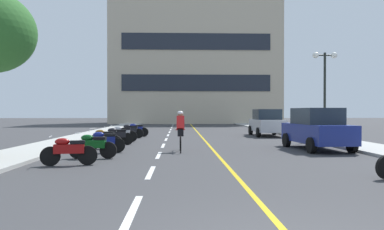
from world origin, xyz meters
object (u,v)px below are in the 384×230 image
parked_car_mid (267,122)px  motorcycle_9 (136,129)px  motorcycle_5 (104,138)px  motorcycle_6 (116,136)px  motorcycle_3 (92,145)px  motorcycle_2 (69,150)px  motorcycle_7 (121,133)px  motorcycle_8 (130,131)px  cyclist_rider (180,130)px  street_lamp_mid (325,75)px  motorcycle_4 (103,141)px  parked_car_near (317,129)px

parked_car_mid → motorcycle_9: bearing=-178.2°
motorcycle_5 → motorcycle_6: 1.86m
motorcycle_3 → motorcycle_6: 5.34m
motorcycle_2 → motorcycle_5: same height
motorcycle_7 → motorcycle_8: (0.08, 2.87, 0.00)m
parked_car_mid → motorcycle_8: 9.23m
parked_car_mid → motorcycle_8: parked_car_mid is taller
parked_car_mid → motorcycle_9: size_ratio=2.49×
motorcycle_2 → motorcycle_8: bearing=88.4°
motorcycle_5 → motorcycle_9: 8.21m
parked_car_mid → cyclist_rider: 11.40m
motorcycle_9 → cyclist_rider: size_ratio=0.96×
street_lamp_mid → motorcycle_2: size_ratio=2.98×
motorcycle_4 → motorcycle_5: same height
motorcycle_3 → motorcycle_8: bearing=90.1°
motorcycle_3 → motorcycle_2: bearing=-101.3°
motorcycle_4 → motorcycle_8: 8.36m
motorcycle_7 → motorcycle_9: 4.43m
parked_car_mid → motorcycle_6: 11.25m
motorcycle_3 → motorcycle_9: 11.68m
parked_car_near → motorcycle_3: (-9.07, -2.81, -0.44)m
motorcycle_2 → motorcycle_3: (0.34, 1.69, 0.00)m
motorcycle_2 → motorcycle_6: same height
cyclist_rider → motorcycle_4: bearing=-172.2°
cyclist_rider → motorcycle_5: bearing=159.4°
motorcycle_7 → motorcycle_8: size_ratio=1.00×
street_lamp_mid → motorcycle_7: (-11.72, -1.14, -3.34)m
street_lamp_mid → motorcycle_4: 13.77m
parked_car_mid → motorcycle_8: (-9.04, -1.82, -0.44)m
parked_car_near → motorcycle_7: (-9.16, 4.45, -0.44)m
motorcycle_7 → motorcycle_8: same height
motorcycle_5 → motorcycle_9: same height
motorcycle_9 → cyclist_rider: cyclist_rider is taller
motorcycle_8 → parked_car_near: bearing=-38.9°
motorcycle_6 → motorcycle_7: bearing=90.8°
parked_car_near → motorcycle_8: 11.68m
street_lamp_mid → motorcycle_3: 14.73m
motorcycle_2 → motorcycle_3: bearing=78.7°
street_lamp_mid → parked_car_mid: bearing=126.2°
motorcycle_7 → motorcycle_9: same height
motorcycle_2 → motorcycle_3: size_ratio=0.99×
motorcycle_5 → motorcycle_7: (0.20, 3.78, 0.00)m
motorcycle_4 → motorcycle_7: 5.49m
street_lamp_mid → motorcycle_2: 16.00m
street_lamp_mid → motorcycle_8: size_ratio=2.96×
parked_car_near → cyclist_rider: parked_car_near is taller
motorcycle_9 → cyclist_rider: (2.95, -9.48, 0.41)m
motorcycle_5 → motorcycle_3: bearing=-85.2°
cyclist_rider → motorcycle_7: bearing=122.4°
motorcycle_8 → motorcycle_3: bearing=-89.9°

